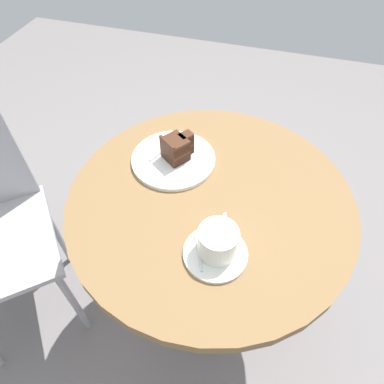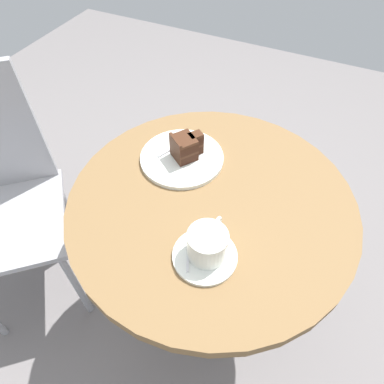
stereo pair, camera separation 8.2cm
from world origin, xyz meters
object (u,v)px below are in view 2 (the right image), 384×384
(coffee_cup, at_px, (208,243))
(fork, at_px, (182,143))
(cake_plate, at_px, (182,158))
(saucer, at_px, (205,256))
(cake_slice, at_px, (186,147))
(napkin, at_px, (183,159))
(teaspoon, at_px, (188,245))

(coffee_cup, height_order, fork, coffee_cup)
(coffee_cup, height_order, cake_plate, coffee_cup)
(cake_plate, relative_size, fork, 1.78)
(saucer, bearing_deg, fork, 34.38)
(cake_plate, distance_m, cake_slice, 0.04)
(napkin, bearing_deg, coffee_cup, -143.62)
(fork, bearing_deg, saucer, -122.06)
(cake_slice, height_order, napkin, cake_slice)
(saucer, height_order, napkin, saucer)
(teaspoon, bearing_deg, napkin, 4.70)
(coffee_cup, distance_m, fork, 0.36)
(teaspoon, distance_m, cake_slice, 0.29)
(saucer, xyz_separation_m, teaspoon, (0.01, 0.04, 0.01))
(saucer, xyz_separation_m, cake_slice, (0.26, 0.17, 0.04))
(coffee_cup, height_order, napkin, coffee_cup)
(teaspoon, relative_size, fork, 0.74)
(saucer, bearing_deg, teaspoon, 82.47)
(fork, height_order, napkin, fork)
(cake_plate, bearing_deg, saucer, -144.41)
(cake_slice, xyz_separation_m, fork, (0.04, 0.03, -0.03))
(coffee_cup, xyz_separation_m, cake_plate, (0.25, 0.18, -0.04))
(cake_plate, relative_size, napkin, 1.41)
(cake_plate, bearing_deg, fork, 27.02)
(cake_plate, height_order, napkin, cake_plate)
(cake_slice, bearing_deg, teaspoon, -152.91)
(cake_slice, height_order, fork, cake_slice)
(cake_plate, bearing_deg, coffee_cup, -143.22)
(teaspoon, xyz_separation_m, cake_plate, (0.25, 0.14, -0.01))
(coffee_cup, height_order, teaspoon, coffee_cup)
(napkin, bearing_deg, cake_plate, 97.57)
(saucer, bearing_deg, cake_slice, 33.61)
(saucer, height_order, cake_slice, cake_slice)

